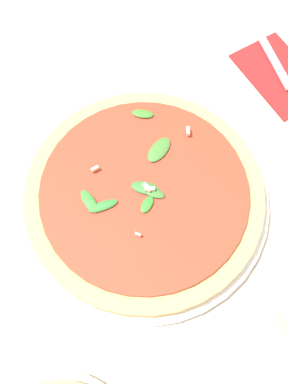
{
  "coord_description": "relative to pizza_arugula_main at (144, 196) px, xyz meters",
  "views": [
    {
      "loc": [
        0.14,
        -0.2,
        0.59
      ],
      "look_at": [
        -0.02,
        -0.02,
        0.03
      ],
      "focal_mm": 42.0,
      "sensor_mm": 36.0,
      "label": 1
    }
  ],
  "objects": [
    {
      "name": "napkin",
      "position": [
        0.02,
        0.31,
        -0.01
      ],
      "size": [
        0.17,
        0.13,
        0.01
      ],
      "rotation": [
        0.0,
        0.0,
        -0.3
      ],
      "color": "#B21E1E",
      "rests_on": "ground_plane"
    },
    {
      "name": "fork",
      "position": [
        0.02,
        0.3,
        -0.01
      ],
      "size": [
        0.18,
        0.12,
        0.0
      ],
      "rotation": [
        0.0,
        0.0,
        -0.52
      ],
      "color": "silver",
      "rests_on": "ground_plane"
    },
    {
      "name": "pizza_arugula_main",
      "position": [
        0.0,
        0.0,
        0.0
      ],
      "size": [
        0.35,
        0.35,
        0.05
      ],
      "color": "white",
      "rests_on": "ground_plane"
    },
    {
      "name": "ground_plane",
      "position": [
        0.02,
        0.02,
        -0.02
      ],
      "size": [
        6.0,
        6.0,
        0.0
      ],
      "primitive_type": "plane",
      "color": "beige"
    }
  ]
}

